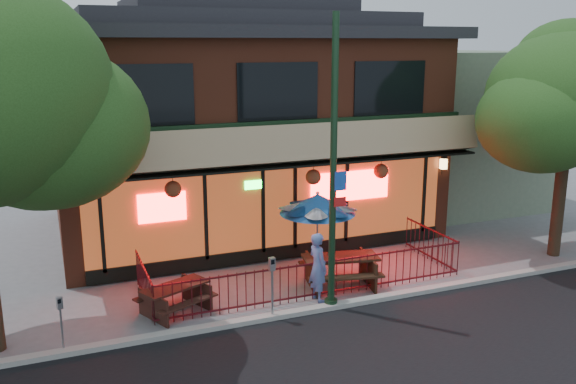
% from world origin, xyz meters
% --- Properties ---
extents(ground, '(80.00, 80.00, 0.00)m').
position_xyz_m(ground, '(0.00, 0.00, 0.00)').
color(ground, gray).
rests_on(ground, ground).
extents(curb, '(80.00, 0.25, 0.12)m').
position_xyz_m(curb, '(0.00, -0.50, 0.06)').
color(curb, '#999993').
rests_on(curb, ground).
extents(restaurant_building, '(12.96, 9.49, 8.05)m').
position_xyz_m(restaurant_building, '(0.00, 7.11, 4.13)').
color(restaurant_building, brown).
rests_on(restaurant_building, ground).
extents(neighbor_building, '(6.00, 7.00, 6.00)m').
position_xyz_m(neighbor_building, '(9.00, 7.70, 3.00)').
color(neighbor_building, slate).
rests_on(neighbor_building, ground).
extents(patio_fence, '(8.44, 2.62, 1.00)m').
position_xyz_m(patio_fence, '(0.00, 0.50, 0.63)').
color(patio_fence, '#450E15').
rests_on(patio_fence, ground).
extents(street_light, '(0.43, 0.32, 7.00)m').
position_xyz_m(street_light, '(0.00, -0.40, 3.15)').
color(street_light, '#16321C').
rests_on(street_light, ground).
extents(street_tree_right, '(4.80, 4.80, 7.02)m').
position_xyz_m(street_tree_right, '(8.04, 0.59, 4.96)').
color(street_tree_right, '#36271B').
rests_on(street_tree_right, ground).
extents(picnic_table_left, '(1.98, 1.79, 0.69)m').
position_xyz_m(picnic_table_left, '(-3.60, 0.70, 0.46)').
color(picnic_table_left, '#371A14').
rests_on(picnic_table_left, ground).
extents(picnic_table_right, '(2.23, 1.87, 0.85)m').
position_xyz_m(picnic_table_right, '(0.80, 0.70, 0.56)').
color(picnic_table_right, '#321E11').
rests_on(picnic_table_right, ground).
extents(patio_umbrella, '(2.09, 2.09, 2.39)m').
position_xyz_m(patio_umbrella, '(0.60, 1.75, 2.04)').
color(patio_umbrella, gray).
rests_on(patio_umbrella, ground).
extents(pedestrian, '(0.51, 0.70, 1.77)m').
position_xyz_m(pedestrian, '(-0.13, 0.10, 0.88)').
color(pedestrian, '#5B73B7').
rests_on(pedestrian, ground).
extents(parking_meter_near, '(0.14, 0.12, 1.52)m').
position_xyz_m(parking_meter_near, '(-1.57, -0.48, 1.03)').
color(parking_meter_near, '#979BA0').
rests_on(parking_meter_near, ground).
extents(parking_meter_far, '(0.14, 0.12, 1.26)m').
position_xyz_m(parking_meter_far, '(-6.19, -0.40, 0.85)').
color(parking_meter_far, '#95989D').
rests_on(parking_meter_far, ground).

